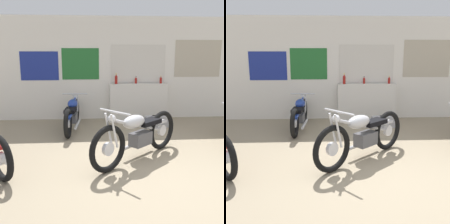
{
  "view_description": "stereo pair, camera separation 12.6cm",
  "coord_description": "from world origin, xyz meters",
  "views": [
    {
      "loc": [
        -0.95,
        -3.58,
        1.78
      ],
      "look_at": [
        -0.57,
        1.36,
        0.7
      ],
      "focal_mm": 42.0,
      "sensor_mm": 36.0,
      "label": 1
    },
    {
      "loc": [
        -0.82,
        -3.59,
        1.78
      ],
      "look_at": [
        -0.57,
        1.36,
        0.7
      ],
      "focal_mm": 42.0,
      "sensor_mm": 36.0,
      "label": 2
    }
  ],
  "objects": [
    {
      "name": "bottle_leftmost",
      "position": [
        -0.3,
        3.51,
        1.13
      ],
      "size": [
        0.07,
        0.07,
        0.28
      ],
      "color": "maroon",
      "rests_on": "sill_counter"
    },
    {
      "name": "motorcycle_blue",
      "position": [
        -1.44,
        2.64,
        0.4
      ],
      "size": [
        0.64,
        2.04,
        0.81
      ],
      "color": "black",
      "rests_on": "ground_plane"
    },
    {
      "name": "sill_counter",
      "position": [
        0.33,
        3.55,
        0.5
      ],
      "size": [
        1.61,
        0.28,
        1.01
      ],
      "color": "silver",
      "rests_on": "ground_plane"
    },
    {
      "name": "motorcycle_silver",
      "position": [
        -0.18,
        0.69,
        0.45
      ],
      "size": [
        1.71,
        1.51,
        0.95
      ],
      "color": "black",
      "rests_on": "ground_plane"
    },
    {
      "name": "wall_back",
      "position": [
        0.01,
        3.73,
        1.41
      ],
      "size": [
        10.0,
        0.07,
        2.8
      ],
      "color": "silver",
      "rests_on": "ground_plane"
    },
    {
      "name": "hard_case_silver",
      "position": [
        0.64,
        2.7,
        0.14
      ],
      "size": [
        0.61,
        0.27,
        0.31
      ],
      "color": "#9E9EA3",
      "rests_on": "ground_plane"
    },
    {
      "name": "ground_plane",
      "position": [
        0.0,
        0.0,
        0.0
      ],
      "size": [
        24.0,
        24.0,
        0.0
      ],
      "primitive_type": "plane",
      "color": "gray"
    },
    {
      "name": "bottle_center",
      "position": [
        0.95,
        3.56,
        1.1
      ],
      "size": [
        0.06,
        0.06,
        0.21
      ],
      "color": "maroon",
      "rests_on": "sill_counter"
    },
    {
      "name": "bottle_left_center",
      "position": [
        0.25,
        3.58,
        1.1
      ],
      "size": [
        0.06,
        0.06,
        0.2
      ],
      "color": "maroon",
      "rests_on": "sill_counter"
    }
  ]
}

